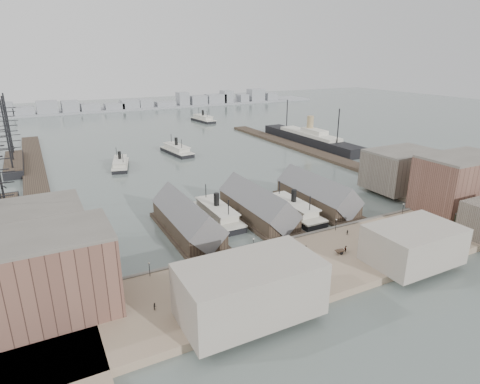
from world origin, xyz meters
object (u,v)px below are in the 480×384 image
ferry_docked_west (217,213)px  horse_cart_center (278,257)px  horse_cart_left (199,286)px  horse_cart_right (344,250)px  tram (449,215)px  ocean_steamer (310,138)px

ferry_docked_west → horse_cart_center: size_ratio=5.96×
horse_cart_left → horse_cart_right: 43.45m
ferry_docked_west → tram: bearing=-31.4°
ferry_docked_west → horse_cart_left: (-23.10, -40.67, 0.34)m
horse_cart_left → ocean_steamer: bearing=-5.8°
ocean_steamer → horse_cart_left: 180.59m
horse_cart_left → horse_cart_right: size_ratio=0.95×
ferry_docked_west → horse_cart_right: ferry_docked_west is taller
horse_cart_left → horse_cart_center: (24.37, 3.31, 0.05)m
horse_cart_right → tram: bearing=-80.8°
ocean_steamer → ferry_docked_west: bearing=-140.5°
ferry_docked_west → horse_cart_right: bearing=-64.4°
ferry_docked_west → horse_cart_left: ferry_docked_west is taller
tram → horse_cart_center: size_ratio=2.17×
ocean_steamer → horse_cart_center: bearing=-129.9°
tram → horse_cart_left: bearing=173.4°
tram → horse_cart_center: tram is taller
ocean_steamer → horse_cart_center: ocean_steamer is taller
ferry_docked_west → tram: size_ratio=2.74×
tram → horse_cart_right: (-46.67, -1.48, -1.14)m
ocean_steamer → horse_cart_left: size_ratio=20.38×
horse_cart_left → horse_cart_right: horse_cart_left is taller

